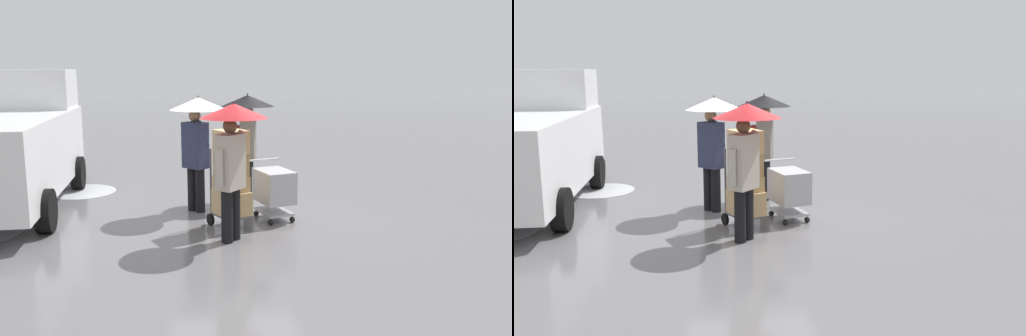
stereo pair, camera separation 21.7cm
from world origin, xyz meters
TOP-DOWN VIEW (x-y plane):
  - ground_plane at (0.00, 0.00)m, footprint 90.00×90.00m
  - slush_patch_near_cluster at (3.02, -2.66)m, footprint 1.46×1.46m
  - cargo_van_parked_right at (4.13, -1.63)m, footprint 2.29×5.39m
  - shopping_cart_vendor at (-0.60, 0.19)m, footprint 0.72×0.92m
  - hand_dolly_boxes at (0.21, 0.52)m, footprint 0.74×0.84m
  - pedestrian_pink_side at (-0.38, -1.28)m, footprint 1.04×1.04m
  - pedestrian_black_side at (0.28, 1.19)m, footprint 1.04×1.04m
  - pedestrian_white_side at (0.67, -0.56)m, footprint 1.04×1.04m

SIDE VIEW (x-z plane):
  - ground_plane at x=0.00m, z-range 0.00..0.00m
  - slush_patch_near_cluster at x=3.02m, z-range 0.00..0.01m
  - shopping_cart_vendor at x=-0.60m, z-range 0.06..1.08m
  - hand_dolly_boxes at x=0.21m, z-range 0.05..1.68m
  - cargo_van_parked_right at x=4.13m, z-range -0.12..2.48m
  - pedestrian_pink_side at x=-0.38m, z-range 0.50..2.64m
  - pedestrian_black_side at x=0.28m, z-range 0.51..2.66m
  - pedestrian_white_side at x=0.67m, z-range 0.51..2.66m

